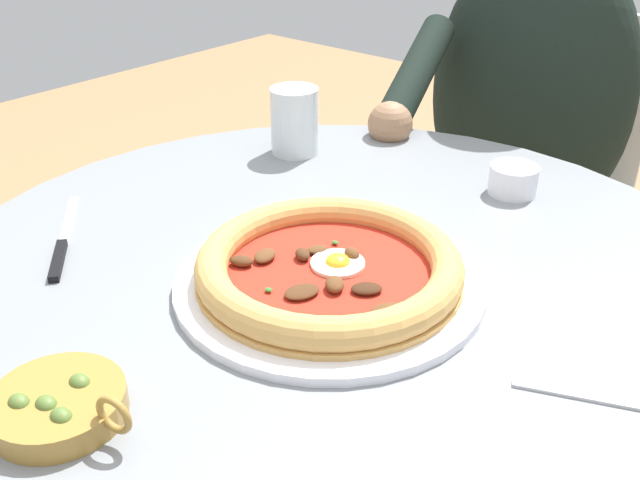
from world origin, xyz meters
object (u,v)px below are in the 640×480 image
olive_pan (59,405)px  diner_person (514,200)px  water_glass (295,124)px  steak_knife (62,247)px  pizza_on_plate (329,270)px  fork_utensil (619,402)px  ramekin_capers (513,179)px  cafe_chair_diner (535,175)px  dining_table (334,404)px

olive_pan → diner_person: size_ratio=0.11×
water_glass → steak_knife: bearing=89.0°
steak_knife → olive_pan: olive_pan is taller
steak_knife → pizza_on_plate: bearing=-154.3°
water_glass → fork_utensil: (-0.57, 0.24, -0.04)m
steak_knife → ramekin_capers: (-0.32, -0.46, 0.02)m
pizza_on_plate → olive_pan: 0.29m
fork_utensil → cafe_chair_diner: cafe_chair_diner is taller
dining_table → diner_person: diner_person is taller
pizza_on_plate → ramekin_capers: size_ratio=5.09×
water_glass → olive_pan: size_ratio=0.73×
olive_pan → fork_utensil: bearing=-138.0°
ramekin_capers → fork_utensil: bearing=129.1°
water_glass → fork_utensil: water_glass is taller
dining_table → steak_knife: 0.37m
diner_person → pizza_on_plate: bearing=99.9°
water_glass → olive_pan: (-0.23, 0.54, -0.03)m
cafe_chair_diner → olive_pan: bearing=95.2°
pizza_on_plate → diner_person: (0.13, -0.72, -0.22)m
steak_knife → olive_pan: 0.28m
dining_table → water_glass: (0.25, -0.22, 0.24)m
ramekin_capers → diner_person: bearing=-67.2°
ramekin_capers → diner_person: diner_person is taller
pizza_on_plate → fork_utensil: pizza_on_plate is taller
pizza_on_plate → diner_person: bearing=-80.1°
water_glass → dining_table: bearing=139.4°
steak_knife → fork_utensil: 0.59m
olive_pan → fork_utensil: olive_pan is taller
dining_table → ramekin_capers: size_ratio=14.38×
steak_knife → cafe_chair_diner: cafe_chair_diner is taller
pizza_on_plate → water_glass: size_ratio=3.29×
dining_table → olive_pan: size_ratio=6.77×
steak_knife → diner_person: 0.89m
pizza_on_plate → fork_utensil: (-0.29, -0.02, -0.02)m
dining_table → pizza_on_plate: pizza_on_plate is taller
cafe_chair_diner → pizza_on_plate: bearing=99.6°
pizza_on_plate → water_glass: 0.37m
water_glass → ramekin_capers: size_ratio=1.55×
fork_utensil → steak_knife: bearing=14.7°
steak_knife → olive_pan: size_ratio=1.27×
pizza_on_plate → ramekin_capers: 0.33m
fork_utensil → water_glass: bearing=-22.7°
ramekin_capers → olive_pan: 0.62m
ramekin_capers → steak_knife: bearing=55.5°
fork_utensil → ramekin_capers: bearing=-50.9°
olive_pan → ramekin_capers: bearing=-97.4°
ramekin_capers → fork_utensil: ramekin_capers is taller
fork_utensil → diner_person: bearing=-59.2°
ramekin_capers → cafe_chair_diner: 0.60m
fork_utensil → diner_person: 0.84m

